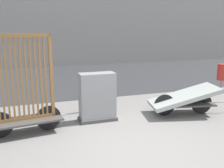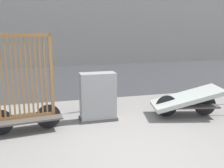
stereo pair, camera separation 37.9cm
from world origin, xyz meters
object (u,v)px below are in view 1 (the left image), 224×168
at_px(bike_cart_with_bedframe, 24,99).
at_px(utility_cabinet, 97,99).
at_px(trash_bin, 222,72).
at_px(bike_cart_with_mattress, 184,99).

distance_m(bike_cart_with_bedframe, utility_cabinet, 1.72).
bearing_deg(trash_bin, bike_cart_with_bedframe, -164.67).
distance_m(bike_cart_with_bedframe, bike_cart_with_mattress, 3.92).
xyz_separation_m(bike_cart_with_bedframe, bike_cart_with_mattress, (3.91, -0.00, -0.34)).
height_order(bike_cart_with_bedframe, utility_cabinet, bike_cart_with_bedframe).
bearing_deg(trash_bin, bike_cart_with_mattress, -146.74).
height_order(bike_cart_with_bedframe, trash_bin, bike_cart_with_bedframe).
distance_m(bike_cart_with_mattress, trash_bin, 3.37).
distance_m(bike_cart_with_mattress, utility_cabinet, 2.25).
bearing_deg(utility_cabinet, trash_bin, 17.08).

